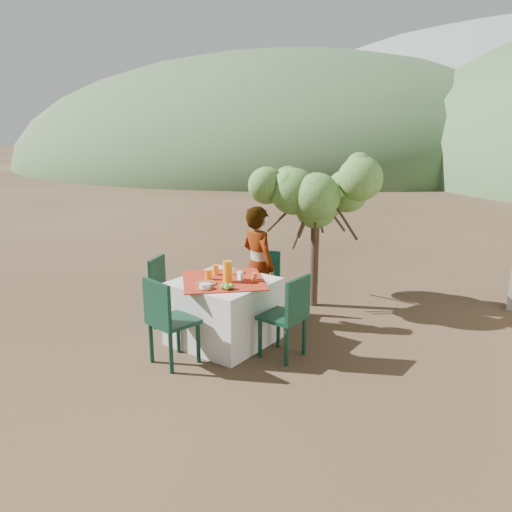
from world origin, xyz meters
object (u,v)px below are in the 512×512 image
Objects in this scene: table at (224,311)px; chair_far at (263,281)px; chair_right at (289,313)px; person at (258,266)px; chair_left at (166,288)px; shrub_tree at (322,202)px; juice_pitcher at (228,271)px; chair_near at (167,318)px.

table is 1.47× the size of chair_far.
chair_right is (0.97, -0.90, 0.03)m from chair_far.
person is (0.09, -0.24, 0.27)m from chair_far.
chair_left is at bearing -177.95° from table.
juice_pitcher is (-0.20, -1.82, -0.60)m from shrub_tree.
table is at bearing -108.41° from chair_left.
shrub_tree reaches higher than chair_far.
shrub_tree is at bearing -160.17° from chair_right.
chair_far is 1.35m from shrub_tree.
person is at bearing -106.26° from shrub_tree.
juice_pitcher is at bearing -96.88° from chair_far.
juice_pitcher reaches higher than chair_far.
chair_right is at bearing 160.32° from person.
chair_far is 0.95× the size of chair_right.
chair_far is 0.58× the size of person.
person reaches higher than chair_left.
table is at bearing 161.81° from juice_pitcher.
chair_right is at bearing -127.75° from chair_near.
juice_pitcher is at bearing -96.19° from shrub_tree.
chair_far is 0.38m from person.
person is (0.90, 0.76, 0.27)m from chair_left.
shrub_tree reaches higher than juice_pitcher.
table is 1.36× the size of chair_near.
chair_left is 0.58× the size of person.
person is at bearing -83.38° from chair_near.
juice_pitcher reaches higher than chair_near.
chair_left is 3.66× the size of juice_pitcher.
table is 5.36× the size of juice_pitcher.
chair_near is at bearing -153.82° from chair_left.
shrub_tree is at bearing -88.90° from person.
chair_far is at bearing -59.59° from chair_left.
chair_far is at bearing -115.97° from shrub_tree.
juice_pitcher is (0.11, -0.75, 0.12)m from person.
chair_far is 1.29m from chair_left.
chair_right is 0.85m from juice_pitcher.
chair_near is at bearing -45.13° from chair_right.
person is 0.77m from juice_pitcher.
person is at bearing 98.53° from juice_pitcher.
chair_left is 0.47× the size of shrub_tree.
chair_near is at bearing -107.62° from chair_far.
shrub_tree is at bearing 83.81° from juice_pitcher.
table is 1.46× the size of chair_left.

